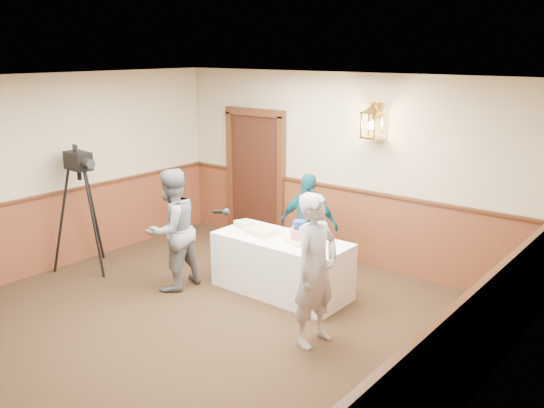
{
  "coord_description": "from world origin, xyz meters",
  "views": [
    {
      "loc": [
        4.45,
        -3.7,
        3.12
      ],
      "look_at": [
        0.14,
        1.7,
        1.25
      ],
      "focal_mm": 38.0,
      "sensor_mm": 36.0,
      "label": 1
    }
  ],
  "objects_px": {
    "sheet_cake_yellow": "(262,231)",
    "baker": "(316,270)",
    "tiered_cake": "(299,234)",
    "sheet_cake_green": "(245,224)",
    "tv_camera_rig": "(83,218)",
    "interviewer": "(172,230)",
    "assistant_p": "(309,225)",
    "display_table": "(281,265)"
  },
  "relations": [
    {
      "from": "interviewer",
      "to": "baker",
      "type": "height_order",
      "value": "baker"
    },
    {
      "from": "display_table",
      "to": "sheet_cake_green",
      "type": "xyz_separation_m",
      "value": [
        -0.72,
        0.09,
        0.41
      ]
    },
    {
      "from": "tiered_cake",
      "to": "interviewer",
      "type": "height_order",
      "value": "interviewer"
    },
    {
      "from": "sheet_cake_green",
      "to": "baker",
      "type": "height_order",
      "value": "baker"
    },
    {
      "from": "interviewer",
      "to": "sheet_cake_green",
      "type": "bearing_deg",
      "value": 150.59
    },
    {
      "from": "sheet_cake_yellow",
      "to": "sheet_cake_green",
      "type": "relative_size",
      "value": 1.43
    },
    {
      "from": "sheet_cake_yellow",
      "to": "baker",
      "type": "distance_m",
      "value": 1.63
    },
    {
      "from": "display_table",
      "to": "sheet_cake_green",
      "type": "height_order",
      "value": "sheet_cake_green"
    },
    {
      "from": "tv_camera_rig",
      "to": "display_table",
      "type": "bearing_deg",
      "value": 27.62
    },
    {
      "from": "tiered_cake",
      "to": "assistant_p",
      "type": "distance_m",
      "value": 0.86
    },
    {
      "from": "display_table",
      "to": "assistant_p",
      "type": "xyz_separation_m",
      "value": [
        -0.1,
        0.75,
        0.35
      ]
    },
    {
      "from": "tiered_cake",
      "to": "assistant_p",
      "type": "height_order",
      "value": "assistant_p"
    },
    {
      "from": "tiered_cake",
      "to": "baker",
      "type": "height_order",
      "value": "baker"
    },
    {
      "from": "tiered_cake",
      "to": "tv_camera_rig",
      "type": "height_order",
      "value": "tv_camera_rig"
    },
    {
      "from": "tv_camera_rig",
      "to": "sheet_cake_yellow",
      "type": "bearing_deg",
      "value": 29.62
    },
    {
      "from": "tv_camera_rig",
      "to": "interviewer",
      "type": "bearing_deg",
      "value": 17.59
    },
    {
      "from": "tiered_cake",
      "to": "baker",
      "type": "xyz_separation_m",
      "value": [
        0.81,
        -0.83,
        -0.02
      ]
    },
    {
      "from": "baker",
      "to": "assistant_p",
      "type": "distance_m",
      "value": 1.99
    },
    {
      "from": "tiered_cake",
      "to": "sheet_cake_green",
      "type": "relative_size",
      "value": 1.39
    },
    {
      "from": "sheet_cake_green",
      "to": "interviewer",
      "type": "xyz_separation_m",
      "value": [
        -0.49,
        -0.88,
        0.03
      ]
    },
    {
      "from": "tiered_cake",
      "to": "tv_camera_rig",
      "type": "xyz_separation_m",
      "value": [
        -3.02,
        -1.1,
        -0.09
      ]
    },
    {
      "from": "baker",
      "to": "tiered_cake",
      "type": "bearing_deg",
      "value": 48.2
    },
    {
      "from": "display_table",
      "to": "baker",
      "type": "bearing_deg",
      "value": -37.26
    },
    {
      "from": "sheet_cake_yellow",
      "to": "interviewer",
      "type": "xyz_separation_m",
      "value": [
        -0.91,
        -0.76,
        0.03
      ]
    },
    {
      "from": "sheet_cake_green",
      "to": "interviewer",
      "type": "relative_size",
      "value": 0.16
    },
    {
      "from": "sheet_cake_green",
      "to": "interviewer",
      "type": "distance_m",
      "value": 1.01
    },
    {
      "from": "baker",
      "to": "sheet_cake_yellow",
      "type": "bearing_deg",
      "value": 63.74
    },
    {
      "from": "interviewer",
      "to": "assistant_p",
      "type": "bearing_deg",
      "value": 143.81
    },
    {
      "from": "interviewer",
      "to": "display_table",
      "type": "bearing_deg",
      "value": 122.8
    },
    {
      "from": "interviewer",
      "to": "assistant_p",
      "type": "xyz_separation_m",
      "value": [
        1.12,
        1.54,
        -0.09
      ]
    },
    {
      "from": "baker",
      "to": "assistant_p",
      "type": "relative_size",
      "value": 1.16
    },
    {
      "from": "sheet_cake_yellow",
      "to": "interviewer",
      "type": "bearing_deg",
      "value": -139.93
    },
    {
      "from": "sheet_cake_yellow",
      "to": "tv_camera_rig",
      "type": "height_order",
      "value": "tv_camera_rig"
    },
    {
      "from": "tiered_cake",
      "to": "interviewer",
      "type": "xyz_separation_m",
      "value": [
        -1.5,
        -0.78,
        -0.05
      ]
    },
    {
      "from": "assistant_p",
      "to": "tiered_cake",
      "type": "bearing_deg",
      "value": 102.2
    },
    {
      "from": "tiered_cake",
      "to": "tv_camera_rig",
      "type": "relative_size",
      "value": 0.21
    },
    {
      "from": "tiered_cake",
      "to": "sheet_cake_green",
      "type": "bearing_deg",
      "value": 173.96
    },
    {
      "from": "sheet_cake_green",
      "to": "assistant_p",
      "type": "xyz_separation_m",
      "value": [
        0.62,
        0.65,
        -0.05
      ]
    },
    {
      "from": "sheet_cake_yellow",
      "to": "sheet_cake_green",
      "type": "xyz_separation_m",
      "value": [
        -0.41,
        0.12,
        -0.01
      ]
    },
    {
      "from": "display_table",
      "to": "sheet_cake_green",
      "type": "distance_m",
      "value": 0.83
    },
    {
      "from": "tv_camera_rig",
      "to": "assistant_p",
      "type": "bearing_deg",
      "value": 40.69
    },
    {
      "from": "sheet_cake_yellow",
      "to": "tv_camera_rig",
      "type": "relative_size",
      "value": 0.22
    }
  ]
}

